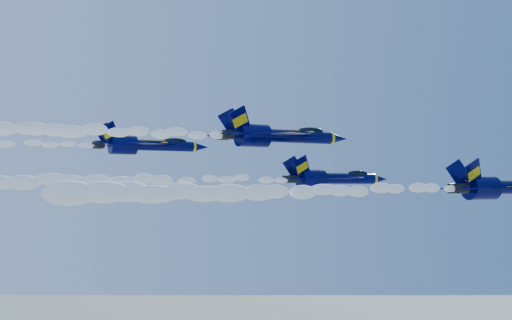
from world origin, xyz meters
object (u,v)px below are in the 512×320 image
jet_lead (504,187)px  jet_fourth (146,145)px  jet_second (332,178)px  jet_third (279,136)px

jet_lead → jet_fourth: 45.75m
jet_lead → jet_second: (-15.73, 13.01, 1.12)m
jet_lead → jet_fourth: bearing=138.8°
jet_lead → jet_fourth: (-34.15, 29.91, 5.67)m
jet_second → jet_third: (-4.44, 5.63, 5.56)m
jet_second → jet_fourth: jet_fourth is taller
jet_second → jet_fourth: size_ratio=0.94×
jet_lead → jet_third: 28.27m
jet_lead → jet_fourth: jet_fourth is taller
jet_lead → jet_third: (-20.17, 18.64, 6.67)m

